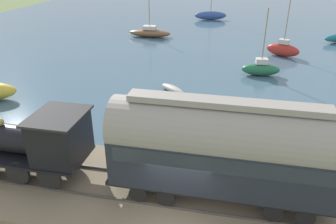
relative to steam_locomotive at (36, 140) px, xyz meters
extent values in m
plane|color=#607542|center=(-1.37, -6.57, -2.25)|extent=(200.00, 200.00, 0.00)
cube|color=#426075|center=(43.27, -6.57, -2.25)|extent=(80.00, 80.00, 0.01)
cube|color=#84755B|center=(0.00, -6.57, -2.07)|extent=(5.94, 56.00, 0.36)
cube|color=#4C4742|center=(-0.94, -6.57, -1.83)|extent=(0.07, 54.88, 0.12)
cube|color=#4C4742|center=(0.94, -6.57, -1.83)|extent=(0.07, 54.88, 0.12)
cylinder|color=black|center=(-0.94, -0.99, -1.22)|extent=(0.12, 1.11, 1.11)
cylinder|color=black|center=(0.94, -0.99, -1.22)|extent=(0.12, 1.11, 1.11)
cylinder|color=black|center=(-0.94, 0.52, -1.22)|extent=(0.12, 1.11, 1.11)
cylinder|color=black|center=(0.94, 0.52, -1.22)|extent=(0.12, 1.11, 1.11)
cylinder|color=black|center=(0.94, 2.03, -1.22)|extent=(0.12, 1.11, 1.11)
cube|color=black|center=(0.00, 0.52, -0.77)|extent=(2.39, 5.48, 0.12)
cylinder|color=black|center=(0.00, 1.62, -0.08)|extent=(1.26, 3.29, 1.26)
sphere|color=tan|center=(0.00, 1.62, 0.69)|extent=(0.36, 0.36, 0.36)
cube|color=black|center=(0.00, -1.26, 0.27)|extent=(2.29, 1.92, 1.96)
cube|color=#282828|center=(0.00, -1.26, 1.30)|extent=(2.49, 2.16, 0.10)
cylinder|color=black|center=(-0.94, -11.33, -1.39)|extent=(0.12, 0.76, 0.76)
cylinder|color=black|center=(0.94, -11.33, -1.39)|extent=(0.12, 0.76, 0.76)
cylinder|color=black|center=(-0.94, -10.19, -1.39)|extent=(0.12, 0.76, 0.76)
cylinder|color=black|center=(0.94, -10.19, -1.39)|extent=(0.12, 0.76, 0.76)
cylinder|color=black|center=(-0.94, -6.07, -1.39)|extent=(0.12, 0.76, 0.76)
cylinder|color=black|center=(0.94, -6.07, -1.39)|extent=(0.12, 0.76, 0.76)
cylinder|color=black|center=(-0.94, -4.93, -1.39)|extent=(0.12, 0.76, 0.76)
cylinder|color=black|center=(0.94, -4.93, -1.39)|extent=(0.12, 0.76, 0.76)
cube|color=black|center=(0.00, -8.13, -1.08)|extent=(1.97, 9.15, 0.16)
cube|color=#232833|center=(0.00, -8.13, 0.13)|extent=(2.19, 8.79, 2.27)
cube|color=#2D333D|center=(0.00, -8.13, 0.53)|extent=(2.22, 8.24, 0.64)
cylinder|color=gray|center=(0.00, -8.13, 1.27)|extent=(2.30, 8.79, 2.30)
cube|color=gray|center=(0.00, -8.13, 2.54)|extent=(0.77, 7.32, 0.24)
ellipsoid|color=brown|center=(29.34, 2.66, -1.78)|extent=(1.77, 5.38, 0.92)
cylinder|color=#9E8460|center=(29.34, 2.66, 0.84)|extent=(0.10, 0.10, 4.33)
cube|color=silver|center=(29.34, 2.66, -1.10)|extent=(1.05, 1.62, 0.45)
ellipsoid|color=#335199|center=(42.57, -3.79, -1.58)|extent=(2.02, 5.10, 1.33)
ellipsoid|color=#B72D23|center=(23.83, -12.96, -1.60)|extent=(2.36, 3.51, 1.28)
cylinder|color=#9E8460|center=(23.83, -12.96, 1.45)|extent=(0.10, 0.10, 4.82)
cube|color=silver|center=(23.83, -12.96, -0.74)|extent=(0.99, 1.18, 0.45)
ellipsoid|color=#236B42|center=(17.25, -10.51, -1.71)|extent=(1.42, 3.34, 1.06)
cylinder|color=#9E8460|center=(17.25, -10.51, 1.13)|extent=(0.10, 0.10, 4.63)
cube|color=silver|center=(17.25, -10.51, -0.96)|extent=(0.77, 1.03, 0.45)
ellipsoid|color=#B7B2A3|center=(9.16, -14.10, -2.05)|extent=(2.08, 2.46, 0.39)
ellipsoid|color=#B7B2A3|center=(11.95, -3.79, -2.00)|extent=(2.16, 2.38, 0.48)
camera|label=1|loc=(-10.92, -8.30, 7.42)|focal=35.00mm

